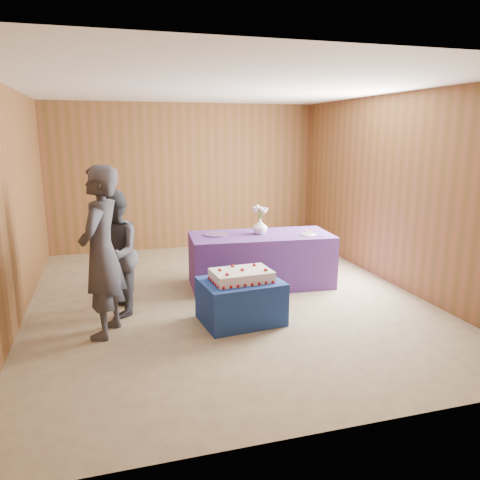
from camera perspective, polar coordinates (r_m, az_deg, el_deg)
name	(u,v)px	position (r m, az deg, el deg)	size (l,w,h in m)	color
ground	(226,298)	(6.32, -1.75, -7.05)	(6.00, 6.00, 0.00)	#998C69
room_shell	(225,162)	(5.95, -1.87, 9.49)	(5.04, 6.04, 2.72)	brown
cake_table	(241,301)	(5.48, 0.10, -7.45)	(0.90, 0.70, 0.50)	#1B4596
serving_table	(261,260)	(6.74, 2.56, -2.42)	(2.00, 0.90, 0.75)	#58338D
sheet_cake	(242,275)	(5.38, 0.19, -4.34)	(0.74, 0.53, 0.16)	white
vase	(260,226)	(6.66, 2.46, 1.66)	(0.21, 0.21, 0.22)	white
flower_spray	(260,209)	(6.62, 2.48, 3.77)	(0.22, 0.22, 0.17)	#285D25
platter	(216,234)	(6.60, -2.92, 0.68)	(0.35, 0.35, 0.02)	#5D458A
plate	(309,235)	(6.68, 8.38, 0.66)	(0.21, 0.21, 0.01)	white
cake_slice	(309,232)	(6.67, 8.39, 0.98)	(0.08, 0.07, 0.09)	white
knife	(314,237)	(6.55, 9.00, 0.36)	(0.26, 0.02, 0.00)	silver
guest_left	(101,253)	(5.15, -16.54, -1.50)	(0.67, 0.44, 1.85)	#33333D
guest_right	(114,254)	(5.74, -15.10, -1.67)	(0.74, 0.57, 1.52)	#363841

